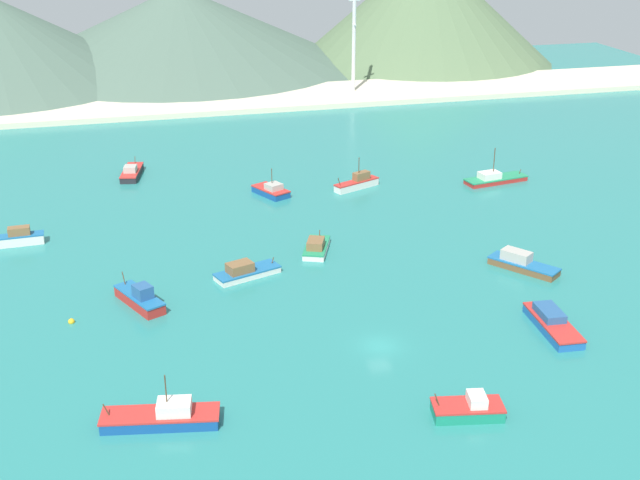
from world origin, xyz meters
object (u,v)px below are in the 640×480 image
Objects in this scene: fishing_boat_6 at (552,323)px; radio_tower at (354,37)px; fishing_boat_0 at (13,239)px; fishing_boat_1 at (132,172)px; fishing_boat_7 at (140,298)px; fishing_boat_9 at (469,409)px; fishing_boat_12 at (522,263)px; buoy_0 at (71,322)px; fishing_boat_11 at (271,191)px; fishing_boat_4 at (494,179)px; fishing_boat_10 at (357,183)px; fishing_boat_8 at (163,416)px; fishing_boat_13 at (245,271)px; fishing_boat_5 at (316,247)px.

radio_tower is at bearing 84.67° from fishing_boat_6.
fishing_boat_1 is (17.30, 26.89, -0.21)m from fishing_boat_0.
radio_tower is at bearing 60.80° from fishing_boat_7.
fishing_boat_9 is at bearing -140.29° from fishing_boat_6.
fishing_boat_12 is 56.84m from buoy_0.
fishing_boat_11 is at bearing 125.81° from fishing_boat_12.
fishing_boat_4 is at bearing 71.93° from fishing_boat_6.
fishing_boat_6 is 1.20× the size of fishing_boat_10.
fishing_boat_8 is 14.97× the size of buoy_0.
fishing_boat_1 is 74.77m from fishing_boat_8.
fishing_boat_6 is 1.12× the size of fishing_boat_13.
fishing_boat_0 is 34.85m from fishing_boat_13.
fishing_boat_4 is at bearing 27.38° from fishing_boat_7.
buoy_0 is (-8.73, 22.44, -0.70)m from fishing_boat_8.
fishing_boat_13 is (-31.33, 22.12, -0.03)m from fishing_boat_6.
fishing_boat_9 is (-31.91, -62.02, 0.12)m from fishing_boat_4.
fishing_boat_11 reaches higher than fishing_boat_7.
fishing_boat_7 is at bearing -152.62° from fishing_boat_4.
fishing_boat_0 reaches higher than fishing_boat_6.
fishing_boat_4 is 1.32× the size of fishing_boat_7.
fishing_boat_10 reaches higher than fishing_boat_7.
radio_tower is (42.24, 94.84, 13.19)m from fishing_boat_13.
fishing_boat_11 reaches higher than buoy_0.
fishing_boat_5 is (-36.48, -21.12, 0.09)m from fishing_boat_4.
buoy_0 is at bearing -99.77° from fishing_boat_1.
fishing_boat_8 is at bearing -90.22° from fishing_boat_1.
fishing_boat_13 is 104.66m from radio_tower.
fishing_boat_4 is 1.56× the size of fishing_boat_11.
fishing_boat_0 is 1.03× the size of fishing_boat_10.
fishing_boat_1 is 0.81× the size of fishing_boat_4.
fishing_boat_7 is 42.00m from fishing_boat_9.
buoy_0 is (-68.64, -33.80, -0.55)m from fishing_boat_4.
fishing_boat_12 is (48.89, -1.76, -0.12)m from fishing_boat_7.
fishing_boat_12 is 0.33× the size of radio_tower.
radio_tower reaches higher than fishing_boat_11.
fishing_boat_1 is at bearing -137.70° from radio_tower.
fishing_boat_11 is at bearing 113.10° from fishing_boat_6.
fishing_boat_4 reaches higher than fishing_boat_10.
buoy_0 is at bearing -71.96° from fishing_boat_0.
buoy_0 is 0.03× the size of radio_tower.
fishing_boat_9 is at bearing -50.01° from fishing_boat_0.
fishing_boat_8 is at bearing -70.44° from fishing_boat_0.
fishing_boat_8 is 1.59× the size of fishing_boat_9.
fishing_boat_13 is at bearing 66.83° from fishing_boat_8.
fishing_boat_0 is 0.95× the size of fishing_boat_12.
fishing_boat_0 is at bearing -122.75° from fishing_boat_1.
fishing_boat_7 is at bearing -137.38° from fishing_boat_10.
fishing_boat_13 is at bearing 18.59° from buoy_0.
fishing_boat_5 is at bearing 96.38° from fishing_boat_9.
fishing_boat_1 is 75.04m from radio_tower.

